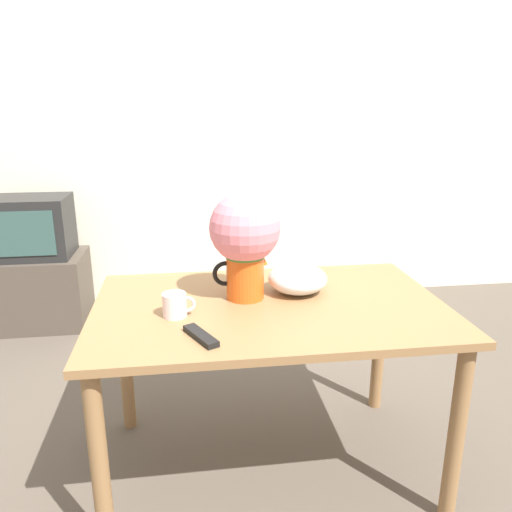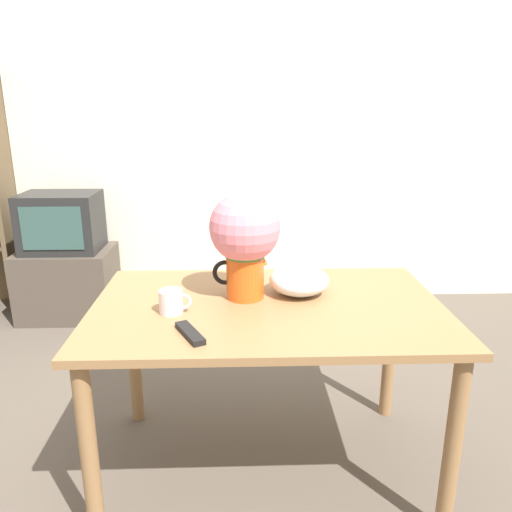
# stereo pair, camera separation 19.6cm
# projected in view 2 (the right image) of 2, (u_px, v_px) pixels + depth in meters

# --- Properties ---
(ground_plane) EXTENTS (12.00, 12.00, 0.00)m
(ground_plane) POSITION_uv_depth(u_px,v_px,m) (268.00, 472.00, 2.12)
(ground_plane) COLOR brown
(wall_back) EXTENTS (8.00, 0.05, 2.60)m
(wall_back) POSITION_uv_depth(u_px,v_px,m) (254.00, 133.00, 3.73)
(wall_back) COLOR #EDE5CC
(wall_back) RESTS_ON ground_plane
(table) EXTENTS (1.36, 0.86, 0.75)m
(table) POSITION_uv_depth(u_px,v_px,m) (268.00, 328.00, 1.97)
(table) COLOR olive
(table) RESTS_ON ground_plane
(flower_vase) EXTENTS (0.28, 0.28, 0.43)m
(flower_vase) POSITION_uv_depth(u_px,v_px,m) (245.00, 237.00, 1.94)
(flower_vase) COLOR #E05619
(flower_vase) RESTS_ON table
(coffee_mug) EXTENTS (0.12, 0.09, 0.09)m
(coffee_mug) POSITION_uv_depth(u_px,v_px,m) (172.00, 302.00, 1.85)
(coffee_mug) COLOR silver
(coffee_mug) RESTS_ON table
(white_bowl) EXTENTS (0.24, 0.24, 0.12)m
(white_bowl) POSITION_uv_depth(u_px,v_px,m) (299.00, 280.00, 2.03)
(white_bowl) COLOR silver
(white_bowl) RESTS_ON table
(remote_control) EXTENTS (0.12, 0.18, 0.02)m
(remote_control) POSITION_uv_depth(u_px,v_px,m) (190.00, 333.00, 1.67)
(remote_control) COLOR black
(remote_control) RESTS_ON table
(tv_stand) EXTENTS (0.66, 0.47, 0.50)m
(tv_stand) POSITION_uv_depth(u_px,v_px,m) (69.00, 283.00, 3.65)
(tv_stand) COLOR #4C4238
(tv_stand) RESTS_ON ground_plane
(tv_set) EXTENTS (0.52, 0.39, 0.41)m
(tv_set) POSITION_uv_depth(u_px,v_px,m) (61.00, 222.00, 3.52)
(tv_set) COLOR black
(tv_set) RESTS_ON tv_stand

